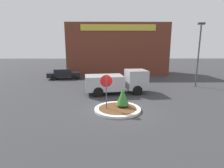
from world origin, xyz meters
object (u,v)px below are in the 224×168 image
(parked_sedan_black, at_px, (64,74))
(light_pole, at_px, (199,50))
(utility_truck, at_px, (117,81))
(stop_sign, at_px, (106,86))

(parked_sedan_black, xyz_separation_m, light_pole, (16.03, -5.06, 3.27))
(utility_truck, distance_m, parked_sedan_black, 10.64)
(utility_truck, height_order, parked_sedan_black, utility_truck)
(stop_sign, distance_m, parked_sedan_black, 14.11)
(utility_truck, distance_m, light_pole, 9.78)
(utility_truck, bearing_deg, light_pole, 9.00)
(stop_sign, height_order, light_pole, light_pole)
(stop_sign, distance_m, utility_truck, 4.86)
(utility_truck, bearing_deg, stop_sign, -109.72)
(utility_truck, xyz_separation_m, light_pole, (8.92, 2.84, 2.85))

